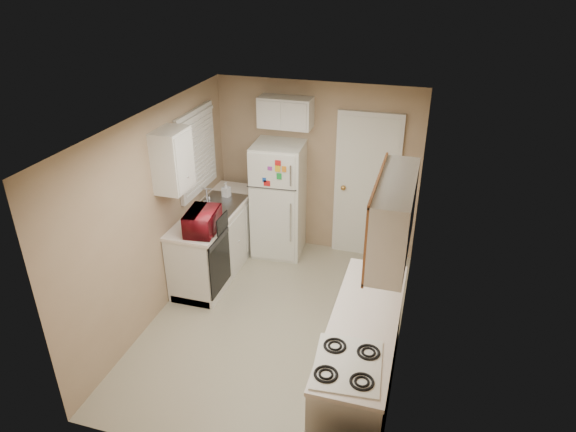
# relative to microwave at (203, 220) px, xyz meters

# --- Properties ---
(floor) EXTENTS (3.80, 3.80, 0.00)m
(floor) POSITION_rel_microwave_xyz_m (0.99, -0.30, -1.05)
(floor) COLOR #BEB699
(floor) RESTS_ON ground
(ceiling) EXTENTS (3.80, 3.80, 0.00)m
(ceiling) POSITION_rel_microwave_xyz_m (0.99, -0.30, 1.35)
(ceiling) COLOR white
(ceiling) RESTS_ON floor
(wall_left) EXTENTS (3.80, 3.80, 0.00)m
(wall_left) POSITION_rel_microwave_xyz_m (-0.41, -0.30, 0.15)
(wall_left) COLOR tan
(wall_left) RESTS_ON floor
(wall_right) EXTENTS (3.80, 3.80, 0.00)m
(wall_right) POSITION_rel_microwave_xyz_m (2.39, -0.30, 0.15)
(wall_right) COLOR tan
(wall_right) RESTS_ON floor
(wall_back) EXTENTS (2.80, 2.80, 0.00)m
(wall_back) POSITION_rel_microwave_xyz_m (0.99, 1.60, 0.15)
(wall_back) COLOR tan
(wall_back) RESTS_ON floor
(wall_front) EXTENTS (2.80, 2.80, 0.00)m
(wall_front) POSITION_rel_microwave_xyz_m (0.99, -2.20, 0.15)
(wall_front) COLOR tan
(wall_front) RESTS_ON floor
(left_counter) EXTENTS (0.60, 1.80, 0.90)m
(left_counter) POSITION_rel_microwave_xyz_m (-0.11, 0.60, -0.60)
(left_counter) COLOR silver
(left_counter) RESTS_ON floor
(dishwasher) EXTENTS (0.03, 0.58, 0.72)m
(dishwasher) POSITION_rel_microwave_xyz_m (0.18, 0.00, -0.56)
(dishwasher) COLOR black
(dishwasher) RESTS_ON floor
(sink) EXTENTS (0.54, 0.74, 0.16)m
(sink) POSITION_rel_microwave_xyz_m (-0.11, 0.75, -0.19)
(sink) COLOR gray
(sink) RESTS_ON left_counter
(microwave) EXTENTS (0.52, 0.33, 0.33)m
(microwave) POSITION_rel_microwave_xyz_m (0.00, 0.00, 0.00)
(microwave) COLOR maroon
(microwave) RESTS_ON left_counter
(soap_bottle) EXTENTS (0.11, 0.11, 0.21)m
(soap_bottle) POSITION_rel_microwave_xyz_m (-0.12, 0.99, -0.05)
(soap_bottle) COLOR silver
(soap_bottle) RESTS_ON left_counter
(window_blinds) EXTENTS (0.10, 0.98, 1.08)m
(window_blinds) POSITION_rel_microwave_xyz_m (-0.37, 0.75, 0.55)
(window_blinds) COLOR silver
(window_blinds) RESTS_ON wall_left
(upper_cabinet_left) EXTENTS (0.30, 0.45, 0.70)m
(upper_cabinet_left) POSITION_rel_microwave_xyz_m (-0.26, -0.08, 0.75)
(upper_cabinet_left) COLOR silver
(upper_cabinet_left) RESTS_ON wall_left
(refrigerator) EXTENTS (0.71, 0.69, 1.62)m
(refrigerator) POSITION_rel_microwave_xyz_m (0.53, 1.30, -0.24)
(refrigerator) COLOR silver
(refrigerator) RESTS_ON floor
(cabinet_over_fridge) EXTENTS (0.70, 0.30, 0.40)m
(cabinet_over_fridge) POSITION_rel_microwave_xyz_m (0.59, 1.45, 0.95)
(cabinet_over_fridge) COLOR silver
(cabinet_over_fridge) RESTS_ON wall_back
(interior_door) EXTENTS (0.86, 0.06, 2.08)m
(interior_door) POSITION_rel_microwave_xyz_m (1.69, 1.56, -0.03)
(interior_door) COLOR silver
(interior_door) RESTS_ON floor
(right_counter) EXTENTS (0.60, 2.00, 0.90)m
(right_counter) POSITION_rel_microwave_xyz_m (2.09, -1.10, -0.60)
(right_counter) COLOR silver
(right_counter) RESTS_ON floor
(stove) EXTENTS (0.58, 0.69, 0.79)m
(stove) POSITION_rel_microwave_xyz_m (2.05, -1.71, -0.65)
(stove) COLOR silver
(stove) RESTS_ON floor
(upper_cabinet_right) EXTENTS (0.30, 1.20, 0.70)m
(upper_cabinet_right) POSITION_rel_microwave_xyz_m (2.24, -0.80, 0.75)
(upper_cabinet_right) COLOR silver
(upper_cabinet_right) RESTS_ON wall_right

